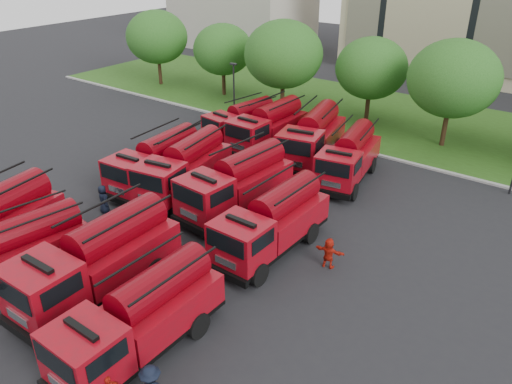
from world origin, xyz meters
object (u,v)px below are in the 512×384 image
fire_truck_2 (98,260)px  fire_truck_4 (157,162)px  fire_truck_1 (13,252)px  fire_truck_3 (140,317)px  fire_truck_5 (185,167)px  fire_truck_9 (268,127)px  firefighter_5 (328,267)px  fire_truck_11 (349,157)px  fire_truck_7 (272,222)px  fire_truck_6 (237,183)px  firefighter_0 (76,380)px  fire_truck_8 (242,122)px  fire_truck_10 (312,137)px  firefighter_4 (105,212)px  firefighter_1 (1,291)px

fire_truck_2 → fire_truck_4: fire_truck_2 is taller
fire_truck_1 → fire_truck_3: (8.02, 0.43, 0.06)m
fire_truck_5 → fire_truck_9: (-0.15, 9.07, -0.03)m
fire_truck_3 → firefighter_5: fire_truck_3 is taller
fire_truck_4 → fire_truck_11: bearing=35.9°
fire_truck_9 → fire_truck_11: 7.53m
fire_truck_3 → fire_truck_1: bearing=-176.9°
fire_truck_1 → fire_truck_7: fire_truck_7 is taller
fire_truck_7 → fire_truck_9: fire_truck_9 is taller
fire_truck_5 → fire_truck_9: bearing=81.5°
fire_truck_7 → firefighter_5: fire_truck_7 is taller
fire_truck_11 → fire_truck_4: bearing=-149.5°
fire_truck_6 → fire_truck_1: bearing=-105.4°
fire_truck_11 → firefighter_0: fire_truck_11 is taller
fire_truck_8 → fire_truck_7: bearing=-37.9°
fire_truck_3 → fire_truck_10: 20.10m
fire_truck_4 → firefighter_4: size_ratio=4.35×
fire_truck_5 → fire_truck_8: fire_truck_5 is taller
fire_truck_1 → fire_truck_8: size_ratio=1.08×
fire_truck_3 → fire_truck_10: bearing=102.2°
fire_truck_2 → fire_truck_4: (-5.92, 9.10, -0.15)m
fire_truck_6 → firefighter_1: 13.05m
fire_truck_7 → firefighter_5: size_ratio=4.61×
fire_truck_4 → firefighter_0: (9.14, -12.86, -1.67)m
firefighter_1 → fire_truck_11: bearing=86.6°
fire_truck_8 → firefighter_1: 21.62m
fire_truck_9 → fire_truck_7: bearing=-53.1°
firefighter_0 → fire_truck_11: bearing=55.9°
fire_truck_10 → firefighter_4: size_ratio=4.80×
fire_truck_11 → firefighter_4: (-9.30, -12.30, -1.64)m
fire_truck_8 → fire_truck_11: bearing=-0.5°
fire_truck_2 → firefighter_1: size_ratio=4.93×
fire_truck_5 → firefighter_1: fire_truck_5 is taller
fire_truck_5 → fire_truck_6: fire_truck_6 is taller
fire_truck_6 → firefighter_5: size_ratio=4.91×
firefighter_0 → firefighter_5: 12.21m
fire_truck_11 → firefighter_4: 15.51m
fire_truck_4 → firefighter_1: fire_truck_4 is taller
fire_truck_4 → fire_truck_10: fire_truck_10 is taller
fire_truck_11 → fire_truck_9: bearing=159.0°
fire_truck_9 → firefighter_1: (0.15, -21.20, -1.69)m
firefighter_1 → fire_truck_1: bearing=108.2°
fire_truck_1 → fire_truck_11: size_ratio=0.97×
fire_truck_4 → firefighter_5: fire_truck_4 is taller
firefighter_4 → firefighter_5: bearing=-140.9°
fire_truck_1 → fire_truck_11: (7.28, 18.79, 0.04)m
fire_truck_5 → firefighter_4: 5.36m
fire_truck_2 → fire_truck_8: fire_truck_2 is taller
firefighter_0 → fire_truck_3: bearing=36.6°
firefighter_4 → fire_truck_7: bearing=-139.6°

